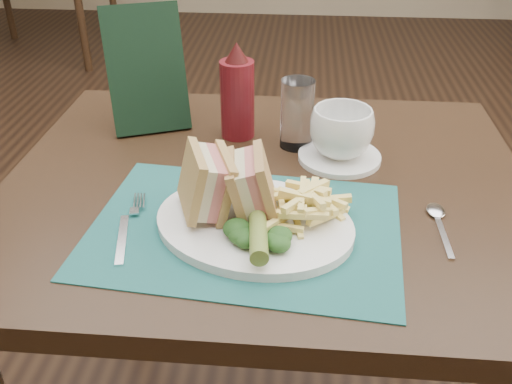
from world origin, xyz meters
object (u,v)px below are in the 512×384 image
check_presenter (146,70)px  coffee_cup (341,132)px  table_main (264,336)px  ketchup_bottle (237,91)px  saucer (339,157)px  sandwich_half_a (192,184)px  placemat (245,228)px  plate (254,224)px  drinking_glass (297,114)px  sandwich_half_b (237,184)px

check_presenter → coffee_cup: bearing=-38.5°
table_main → ketchup_bottle: (-0.07, 0.17, 0.47)m
ketchup_bottle → saucer: bearing=-23.4°
sandwich_half_a → saucer: size_ratio=0.69×
saucer → coffee_cup: coffee_cup is taller
check_presenter → sandwich_half_a: bearing=-87.9°
placemat → sandwich_half_a: 0.10m
table_main → check_presenter: (-0.25, 0.20, 0.49)m
plate → sandwich_half_a: bearing=-169.4°
plate → sandwich_half_a: size_ratio=2.91×
table_main → check_presenter: size_ratio=3.68×
coffee_cup → drinking_glass: (-0.08, 0.05, 0.01)m
coffee_cup → plate: bearing=-120.3°
saucer → drinking_glass: size_ratio=1.15×
table_main → plate: 0.41m
placemat → saucer: saucer is taller
coffee_cup → saucer: bearing=0.0°
sandwich_half_a → coffee_cup: bearing=24.8°
plate → coffee_cup: bearing=76.0°
sandwich_half_a → sandwich_half_b: (0.07, 0.01, -0.00)m
ketchup_bottle → check_presenter: size_ratio=0.76×
ketchup_bottle → placemat: bearing=-81.8°
placemat → saucer: (0.15, 0.23, 0.00)m
saucer → table_main: bearing=-146.3°
coffee_cup → ketchup_bottle: 0.22m
table_main → saucer: size_ratio=6.00×
sandwich_half_b → drinking_glass: size_ratio=0.75×
sandwich_half_a → sandwich_half_b: sandwich_half_a is taller
sandwich_half_a → coffee_cup: sandwich_half_a is taller
sandwich_half_a → check_presenter: bearing=94.2°
plate → ketchup_bottle: ketchup_bottle is taller
placemat → coffee_cup: bearing=57.3°
sandwich_half_a → ketchup_bottle: size_ratio=0.56×
sandwich_half_a → ketchup_bottle: bearing=64.5°
sandwich_half_b → coffee_cup: size_ratio=0.86×
drinking_glass → table_main: bearing=-109.2°
plate → ketchup_bottle: bearing=117.1°
plate → saucer: 0.27m
sandwich_half_a → check_presenter: size_ratio=0.42×
plate → drinking_glass: size_ratio=2.31×
placemat → saucer: size_ratio=3.06×
sandwich_half_b → table_main: bearing=68.1°
table_main → sandwich_half_b: bearing=-105.0°
check_presenter → table_main: bearing=-60.3°
plate → drinking_glass: drinking_glass is taller
placemat → drinking_glass: bearing=76.3°
saucer → ketchup_bottle: bearing=156.6°
table_main → saucer: (0.13, 0.09, 0.38)m
placemat → drinking_glass: drinking_glass is taller
table_main → coffee_cup: bearing=33.7°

